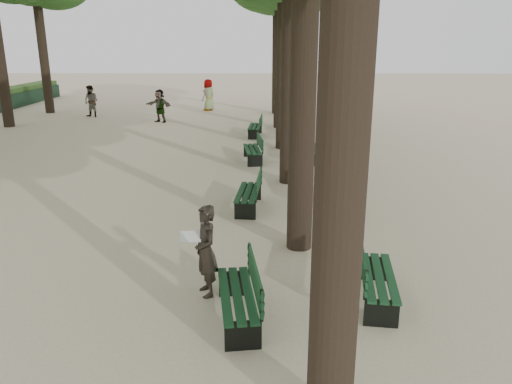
{
  "coord_description": "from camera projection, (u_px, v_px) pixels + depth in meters",
  "views": [
    {
      "loc": [
        0.74,
        -6.69,
        4.16
      ],
      "look_at": [
        0.6,
        3.0,
        1.2
      ],
      "focal_mm": 35.0,
      "sensor_mm": 36.0,
      "label": 1
    }
  ],
  "objects": [
    {
      "name": "ground",
      "position": [
        214.0,
        324.0,
        7.62
      ],
      "size": [
        120.0,
        120.0,
        0.0
      ],
      "primitive_type": "plane",
      "color": "beige",
      "rests_on": "ground"
    },
    {
      "name": "pedestrian_b",
      "position": [
        334.0,
        89.0,
        34.57
      ],
      "size": [
        0.81,
        1.26,
        1.87
      ],
      "primitive_type": "imported",
      "rotation": [
        0.0,
        0.0,
        1.97
      ],
      "color": "#262628",
      "rests_on": "ground"
    },
    {
      "name": "bench_left_2",
      "position": [
        253.0,
        154.0,
        17.76
      ],
      "size": [
        0.78,
        1.86,
        0.92
      ],
      "color": "black",
      "rests_on": "ground"
    },
    {
      "name": "pedestrian_a",
      "position": [
        91.0,
        101.0,
        27.86
      ],
      "size": [
        0.92,
        0.62,
        1.76
      ],
      "primitive_type": "imported",
      "rotation": [
        0.0,
        0.0,
        5.94
      ],
      "color": "#262628",
      "rests_on": "ground"
    },
    {
      "name": "pedestrian_d",
      "position": [
        209.0,
        95.0,
        30.45
      ],
      "size": [
        0.84,
        0.97,
        1.89
      ],
      "primitive_type": "imported",
      "rotation": [
        0.0,
        0.0,
        4.09
      ],
      "color": "#262628",
      "rests_on": "ground"
    },
    {
      "name": "pedestrian_e",
      "position": [
        160.0,
        106.0,
        26.13
      ],
      "size": [
        1.57,
        1.04,
        1.72
      ],
      "primitive_type": "imported",
      "rotation": [
        0.0,
        0.0,
        5.81
      ],
      "color": "#262628",
      "rests_on": "ground"
    },
    {
      "name": "bench_right_2",
      "position": [
        316.0,
        153.0,
        17.83
      ],
      "size": [
        0.6,
        1.81,
        0.92
      ],
      "color": "black",
      "rests_on": "ground"
    },
    {
      "name": "bench_left_1",
      "position": [
        248.0,
        199.0,
        12.74
      ],
      "size": [
        0.7,
        1.84,
        0.92
      ],
      "color": "black",
      "rests_on": "ground"
    },
    {
      "name": "bench_right_0",
      "position": [
        377.0,
        286.0,
        8.21
      ],
      "size": [
        0.79,
        1.86,
        0.92
      ],
      "color": "black",
      "rests_on": "ground"
    },
    {
      "name": "bench_left_3",
      "position": [
        255.0,
        130.0,
        22.44
      ],
      "size": [
        0.67,
        1.83,
        0.92
      ],
      "color": "black",
      "rests_on": "ground"
    },
    {
      "name": "bench_right_1",
      "position": [
        334.0,
        193.0,
        13.2
      ],
      "size": [
        0.81,
        1.86,
        0.92
      ],
      "color": "black",
      "rests_on": "ground"
    },
    {
      "name": "pedestrian_c",
      "position": [
        299.0,
        105.0,
        27.0
      ],
      "size": [
        0.96,
        0.76,
        1.59
      ],
      "primitive_type": "imported",
      "rotation": [
        0.0,
        0.0,
        5.74
      ],
      "color": "#262628",
      "rests_on": "ground"
    },
    {
      "name": "bench_right_3",
      "position": [
        305.0,
        130.0,
        22.45
      ],
      "size": [
        0.67,
        1.83,
        0.92
      ],
      "color": "black",
      "rests_on": "ground"
    },
    {
      "name": "man_with_map",
      "position": [
        206.0,
        251.0,
        8.31
      ],
      "size": [
        0.71,
        0.71,
        1.59
      ],
      "color": "black",
      "rests_on": "ground"
    },
    {
      "name": "bench_left_0",
      "position": [
        238.0,
        304.0,
        7.65
      ],
      "size": [
        0.81,
        1.86,
        0.92
      ],
      "color": "black",
      "rests_on": "ground"
    }
  ]
}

